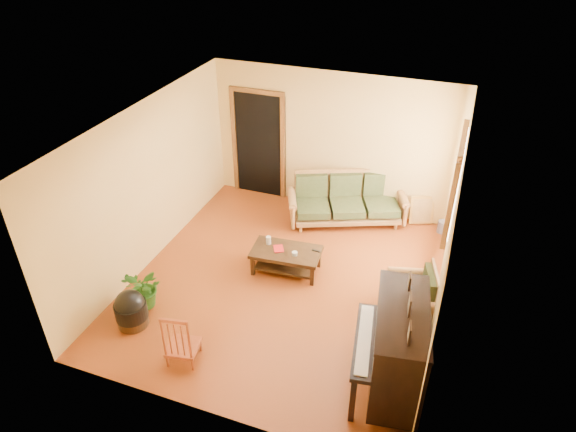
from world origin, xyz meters
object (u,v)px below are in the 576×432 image
at_px(piano, 398,350).
at_px(red_chair, 181,335).
at_px(armchair, 410,291).
at_px(footstool, 132,313).
at_px(ceramic_crock, 442,227).
at_px(potted_plant, 145,289).
at_px(sofa, 347,201).
at_px(coffee_table, 286,260).

xyz_separation_m(piano, red_chair, (-2.61, -0.50, -0.19)).
relative_size(armchair, footstool, 1.71).
xyz_separation_m(piano, ceramic_crock, (0.22, 3.64, -0.50)).
height_order(armchair, piano, piano).
bearing_deg(ceramic_crock, potted_plant, -138.13).
xyz_separation_m(armchair, red_chair, (-2.58, -1.87, 0.03)).
bearing_deg(armchair, footstool, -171.66).
relative_size(sofa, footstool, 4.62).
bearing_deg(armchair, sofa, 110.01).
distance_m(sofa, coffee_table, 1.82).
bearing_deg(red_chair, coffee_table, 63.62).
height_order(armchair, ceramic_crock, armchair).
bearing_deg(armchair, coffee_table, 156.03).
distance_m(coffee_table, potted_plant, 2.19).
distance_m(armchair, potted_plant, 3.77).
xyz_separation_m(sofa, ceramic_crock, (1.69, 0.24, -0.33)).
height_order(red_chair, ceramic_crock, red_chair).
bearing_deg(armchair, ceramic_crock, 68.21).
bearing_deg(sofa, armchair, -77.29).
xyz_separation_m(footstool, ceramic_crock, (3.82, 3.83, -0.10)).
relative_size(footstool, red_chair, 0.54).
distance_m(footstool, potted_plant, 0.40).
distance_m(armchair, footstool, 3.90).
height_order(armchair, potted_plant, armchair).
relative_size(coffee_table, armchair, 1.42).
bearing_deg(potted_plant, ceramic_crock, 41.87).
height_order(footstool, potted_plant, potted_plant).
bearing_deg(armchair, potted_plant, -177.17).
xyz_separation_m(sofa, footstool, (-2.13, -3.59, -0.23)).
height_order(piano, red_chair, piano).
bearing_deg(sofa, potted_plant, -146.48).
relative_size(sofa, piano, 1.49).
distance_m(footstool, ceramic_crock, 5.41).
distance_m(coffee_table, piano, 2.64).
bearing_deg(ceramic_crock, coffee_table, -138.45).
height_order(sofa, potted_plant, sofa).
distance_m(armchair, red_chair, 3.18).
relative_size(piano, potted_plant, 2.15).
height_order(coffee_table, potted_plant, potted_plant).
distance_m(sofa, red_chair, 4.06).
height_order(ceramic_crock, potted_plant, potted_plant).
bearing_deg(sofa, coffee_table, -129.67).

